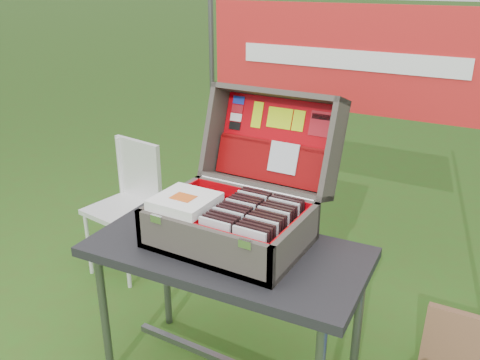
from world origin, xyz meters
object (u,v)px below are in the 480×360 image
Objects in this scene: table at (227,320)px; chair at (122,211)px; cardboard_box at (464,355)px; suitcase at (237,176)px.

chair is at bearing 150.51° from table.
suitcase is at bearing -158.04° from cardboard_box.
table is at bearing -152.57° from cardboard_box.
table is 0.63m from suitcase.
table is 3.03× the size of cardboard_box.
table is 1.17m from chair.
suitcase reaches higher than table.
table is 1.85× the size of suitcase.
suitcase is (-0.01, 0.10, 0.62)m from table.
table is at bearing -84.27° from suitcase.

